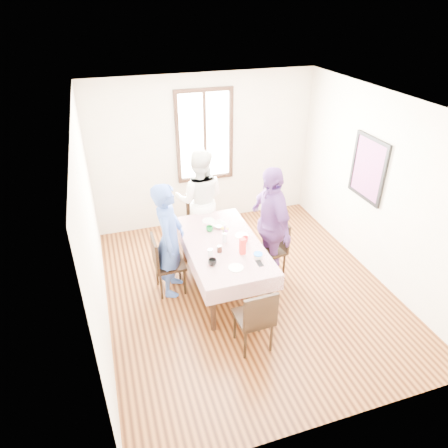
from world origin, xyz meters
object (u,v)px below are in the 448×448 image
(dining_table, at_px, (223,265))
(chair_far, at_px, (201,222))
(person_far, at_px, (201,201))
(chair_right, at_px, (269,250))
(chair_near, at_px, (253,317))
(chair_left, at_px, (170,264))
(person_left, at_px, (169,240))
(person_right, at_px, (270,225))

(dining_table, xyz_separation_m, chair_far, (-0.00, 1.20, 0.08))
(dining_table, bearing_deg, person_far, 90.00)
(chair_right, bearing_deg, dining_table, 84.35)
(chair_near, bearing_deg, chair_left, 116.84)
(chair_far, bearing_deg, chair_right, 124.27)
(person_far, bearing_deg, chair_left, 72.44)
(person_left, height_order, person_right, person_right)
(chair_near, bearing_deg, chair_far, 88.13)
(chair_left, relative_size, person_right, 0.51)
(chair_far, height_order, person_right, person_right)
(chair_far, bearing_deg, chair_near, 91.16)
(chair_far, xyz_separation_m, person_right, (0.73, -1.15, 0.44))
(chair_far, bearing_deg, chair_left, 55.38)
(chair_left, bearing_deg, person_right, 85.27)
(dining_table, relative_size, chair_right, 1.92)
(person_right, bearing_deg, person_left, -98.21)
(person_left, bearing_deg, dining_table, -82.52)
(dining_table, height_order, chair_near, chair_near)
(chair_far, xyz_separation_m, chair_near, (0.00, -2.40, 0.00))
(chair_left, bearing_deg, chair_right, 85.33)
(chair_far, distance_m, person_far, 0.41)
(chair_left, height_order, chair_right, same)
(chair_near, height_order, person_right, person_right)
(chair_far, bearing_deg, person_far, 91.16)
(person_left, bearing_deg, chair_right, -74.07)
(chair_near, relative_size, person_right, 0.51)
(dining_table, distance_m, chair_right, 0.75)
(dining_table, bearing_deg, person_right, 4.29)
(person_right, bearing_deg, person_far, -151.01)
(person_left, distance_m, person_far, 1.25)
(chair_right, bearing_deg, chair_near, 139.41)
(chair_left, bearing_deg, chair_near, 28.21)
(person_left, height_order, person_far, person_far)
(chair_right, distance_m, chair_far, 1.37)
(chair_right, xyz_separation_m, person_left, (-1.48, 0.11, 0.39))
(dining_table, distance_m, chair_near, 1.20)
(person_left, distance_m, person_right, 1.46)
(chair_left, xyz_separation_m, chair_far, (0.75, 1.04, 0.00))
(person_right, bearing_deg, chair_near, -34.01)
(chair_near, xyz_separation_m, person_far, (-0.00, 2.38, 0.41))
(person_left, bearing_deg, chair_left, 110.17)
(chair_near, distance_m, person_far, 2.42)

